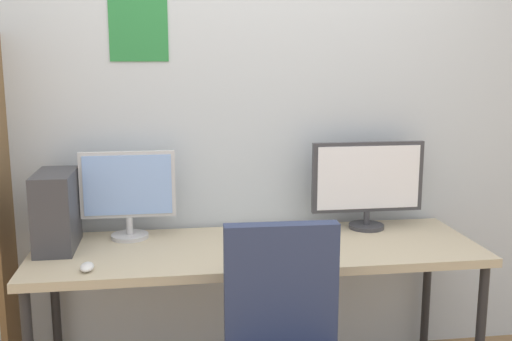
# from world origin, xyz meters

# --- Properties ---
(wall_back) EXTENTS (4.47, 0.11, 2.60)m
(wall_back) POSITION_xyz_m (-0.00, 1.02, 1.30)
(wall_back) COLOR silver
(wall_back) RESTS_ON ground_plane
(desk) EXTENTS (2.07, 0.68, 0.74)m
(desk) POSITION_xyz_m (0.00, 0.60, 0.69)
(desk) COLOR tan
(desk) RESTS_ON ground_plane
(monitor_left) EXTENTS (0.45, 0.18, 0.43)m
(monitor_left) POSITION_xyz_m (-0.60, 0.81, 0.98)
(monitor_left) COLOR silver
(monitor_left) RESTS_ON desk
(monitor_right) EXTENTS (0.58, 0.18, 0.45)m
(monitor_right) POSITION_xyz_m (0.60, 0.81, 0.99)
(monitor_right) COLOR #38383D
(monitor_right) RESTS_ON desk
(pc_tower) EXTENTS (0.17, 0.34, 0.36)m
(pc_tower) POSITION_xyz_m (-0.92, 0.70, 0.92)
(pc_tower) COLOR #38383D
(pc_tower) RESTS_ON desk
(keyboard_main) EXTENTS (0.33, 0.13, 0.02)m
(keyboard_main) POSITION_xyz_m (0.00, 0.37, 0.75)
(keyboard_main) COLOR silver
(keyboard_main) RESTS_ON desk
(computer_mouse) EXTENTS (0.06, 0.10, 0.03)m
(computer_mouse) POSITION_xyz_m (-0.75, 0.37, 0.76)
(computer_mouse) COLOR silver
(computer_mouse) RESTS_ON desk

